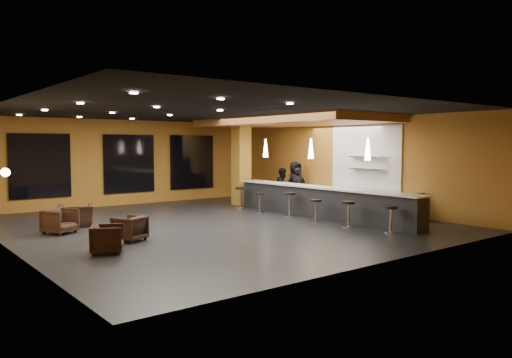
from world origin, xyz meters
TOP-DOWN VIEW (x-y plane):
  - floor at (0.00, 0.00)m, footprint 12.00×13.00m
  - ceiling at (0.00, 0.00)m, footprint 12.00×13.00m
  - wall_back at (0.00, 6.55)m, footprint 12.00×0.10m
  - wall_front at (0.00, -6.55)m, footprint 12.00×0.10m
  - wall_left at (-6.05, 0.00)m, footprint 0.10×13.00m
  - wall_right at (6.05, 0.00)m, footprint 0.10×13.00m
  - wood_soffit at (4.00, 1.00)m, footprint 3.60×8.00m
  - window_left at (-3.50, 6.44)m, footprint 2.20×0.06m
  - window_center at (0.00, 6.44)m, footprint 2.20×0.06m
  - window_right at (3.00, 6.44)m, footprint 2.20×0.06m
  - tile_backsplash at (5.96, -1.00)m, footprint 0.06×3.20m
  - bar_counter at (3.65, -1.00)m, footprint 0.60×8.00m
  - bar_top at (3.65, -1.00)m, footprint 0.78×8.10m
  - prep_counter at (5.65, -0.50)m, footprint 0.70×6.00m
  - prep_top at (5.65, -0.50)m, footprint 0.72×6.00m
  - wall_shelf_lower at (5.82, -1.20)m, footprint 0.30×1.50m
  - wall_shelf_upper at (5.82, -1.20)m, footprint 0.30×1.50m
  - column at (3.65, 3.60)m, footprint 0.60×0.60m
  - wall_sconce at (-5.88, 0.50)m, footprint 0.22×0.22m
  - pendant_0 at (3.65, -3.00)m, footprint 0.20×0.20m
  - pendant_1 at (3.65, -0.50)m, footprint 0.20×0.20m
  - pendant_2 at (3.65, 2.00)m, footprint 0.20×0.20m
  - staff_a at (4.73, 1.27)m, footprint 0.65×0.51m
  - staff_b at (4.81, 2.29)m, footprint 0.90×0.79m
  - staff_c at (5.25, 2.02)m, footprint 0.93×0.66m
  - armchair_a at (-4.29, -1.98)m, footprint 0.95×0.94m
  - armchair_b at (-3.31, -0.97)m, footprint 0.94×0.95m
  - armchair_c at (-4.39, 1.22)m, footprint 1.03×1.04m
  - armchair_d at (-3.63, 2.21)m, footprint 1.25×1.18m
  - bar_stool_0 at (2.98, -4.40)m, footprint 0.39×0.39m
  - bar_stool_1 at (2.80, -3.00)m, footprint 0.40×0.40m
  - bar_stool_2 at (2.77, -1.65)m, footprint 0.37×0.37m
  - bar_stool_3 at (2.91, -0.22)m, footprint 0.42×0.42m
  - bar_stool_4 at (2.72, 1.19)m, footprint 0.37×0.37m
  - bar_stool_5 at (2.83, 2.54)m, footprint 0.42×0.42m

SIDE VIEW (x-z plane):
  - floor at x=0.00m, z-range -0.10..0.00m
  - armchair_a at x=-4.29m, z-range 0.00..0.65m
  - armchair_b at x=-3.31m, z-range 0.00..0.66m
  - armchair_d at x=-3.63m, z-range 0.00..0.66m
  - armchair_c at x=-4.39m, z-range 0.00..0.70m
  - prep_counter at x=5.65m, z-range 0.00..0.86m
  - bar_stool_2 at x=2.77m, z-range 0.10..0.83m
  - bar_stool_4 at x=2.72m, z-range 0.10..0.84m
  - bar_stool_0 at x=2.98m, z-range 0.11..0.87m
  - bar_counter at x=3.65m, z-range 0.00..1.00m
  - bar_stool_1 at x=2.80m, z-range 0.11..0.90m
  - bar_stool_5 at x=2.83m, z-range 0.12..0.95m
  - bar_stool_3 at x=2.91m, z-range 0.12..0.96m
  - staff_b at x=4.81m, z-range 0.00..1.54m
  - staff_a at x=4.73m, z-range 0.00..1.57m
  - prep_top at x=5.65m, z-range 0.87..0.90m
  - staff_c at x=5.25m, z-range 0.00..1.80m
  - bar_top at x=3.65m, z-range 1.00..1.05m
  - wall_shelf_lower at x=5.82m, z-range 1.59..1.61m
  - window_left at x=-3.50m, z-range 0.50..2.90m
  - window_center at x=0.00m, z-range 0.50..2.90m
  - window_right at x=3.00m, z-range 0.50..2.90m
  - wall_back at x=0.00m, z-range 0.00..3.50m
  - wall_front at x=0.00m, z-range 0.00..3.50m
  - wall_left at x=-6.05m, z-range 0.00..3.50m
  - wall_right at x=6.05m, z-range 0.00..3.50m
  - column at x=3.65m, z-range 0.00..3.50m
  - wall_sconce at x=-5.88m, z-range 1.69..1.91m
  - tile_backsplash at x=5.96m, z-range 0.80..3.20m
  - wall_shelf_upper at x=5.82m, z-range 2.03..2.06m
  - pendant_0 at x=3.65m, z-range 2.00..2.70m
  - pendant_1 at x=3.65m, z-range 2.00..2.70m
  - pendant_2 at x=3.65m, z-range 2.00..2.70m
  - wood_soffit at x=4.00m, z-range 3.22..3.50m
  - ceiling at x=0.00m, z-range 3.50..3.60m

